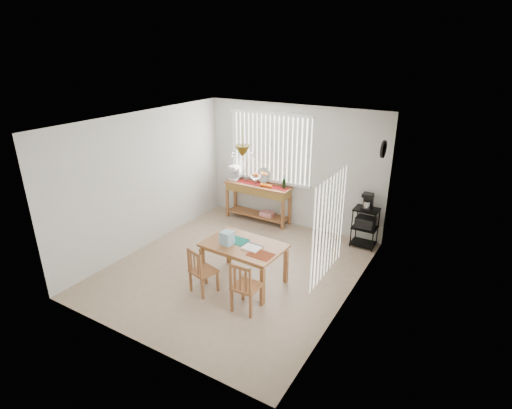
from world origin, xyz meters
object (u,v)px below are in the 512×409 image
Objects in this scene: chair_right at (245,287)px; sideboard at (258,193)px; wire_cart at (365,224)px; chair_left at (202,271)px; dining_table at (244,249)px; cart_items at (368,201)px.

sideboard is at bearing 117.05° from chair_right.
wire_cart is 0.96× the size of chair_right.
chair_right is at bearing -107.20° from wire_cart.
chair_left is 0.95× the size of chair_right.
wire_cart is 2.65m from dining_table.
dining_table is 0.81m from chair_right.
cart_items reaches higher than wire_cart.
sideboard is at bearing 179.61° from wire_cart.
sideboard is 2.42m from wire_cart.
cart_items reaches higher than chair_left.
chair_right is at bearing -56.42° from dining_table.
wire_cart is (2.41, -0.02, -0.17)m from sideboard.
cart_items is at bearing 59.61° from dining_table.
chair_right is (1.50, -2.95, -0.24)m from sideboard.
sideboard is 2.53m from dining_table.
cart_items is 3.12m from chair_right.
sideboard is 1.93× the size of wire_cart.
sideboard is 2.43m from cart_items.
dining_table is at bearing -120.48° from wire_cart.
dining_table is 1.71× the size of chair_left.
sideboard is 1.14× the size of dining_table.
wire_cart is 1.01× the size of chair_left.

